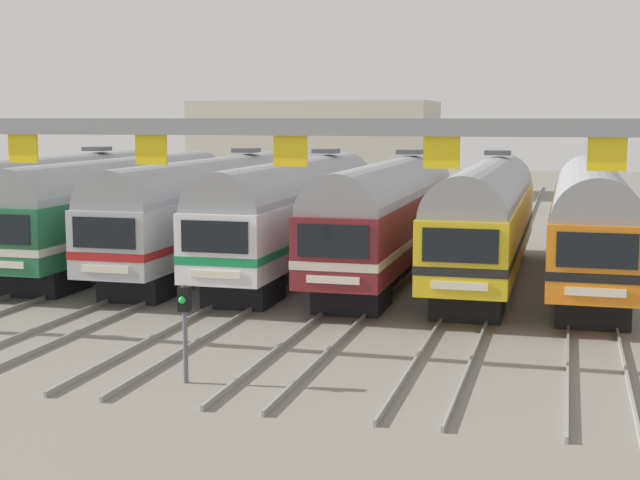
% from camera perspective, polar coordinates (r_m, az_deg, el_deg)
% --- Properties ---
extents(ground_plane, '(160.00, 160.00, 0.00)m').
position_cam_1_polar(ground_plane, '(38.58, -1.54, -2.11)').
color(ground_plane, gray).
extents(track_bed, '(25.05, 70.00, 0.15)m').
position_cam_1_polar(track_bed, '(54.91, 3.55, 0.86)').
color(track_bed, gray).
rests_on(track_bed, ground).
extents(commuter_train_blue, '(2.88, 18.06, 5.05)m').
position_cam_1_polar(commuter_train_blue, '(43.08, -16.74, 2.19)').
color(commuter_train_blue, '#284C9E').
rests_on(commuter_train_blue, ground).
extents(commuter_train_green, '(2.88, 18.06, 4.77)m').
position_cam_1_polar(commuter_train_green, '(41.15, -12.09, 2.10)').
color(commuter_train_green, '#236B42').
rests_on(commuter_train_green, ground).
extents(commuter_train_stainless, '(2.88, 18.06, 5.05)m').
position_cam_1_polar(commuter_train_stainless, '(39.52, -7.02, 2.00)').
color(commuter_train_stainless, '#B2B5BA').
rests_on(commuter_train_stainless, ground).
extents(commuter_train_white, '(2.88, 18.06, 5.05)m').
position_cam_1_polar(commuter_train_white, '(38.22, -1.56, 1.86)').
color(commuter_train_white, white).
rests_on(commuter_train_white, ground).
extents(commuter_train_maroon, '(2.88, 18.06, 5.05)m').
position_cam_1_polar(commuter_train_maroon, '(37.29, 4.23, 1.70)').
color(commuter_train_maroon, maroon).
rests_on(commuter_train_maroon, ground).
extents(commuter_train_yellow, '(2.88, 18.06, 5.05)m').
position_cam_1_polar(commuter_train_yellow, '(36.75, 10.25, 1.52)').
color(commuter_train_yellow, gold).
rests_on(commuter_train_yellow, ground).
extents(commuter_train_orange, '(2.88, 18.06, 4.77)m').
position_cam_1_polar(commuter_train_orange, '(36.63, 16.38, 1.31)').
color(commuter_train_orange, orange).
rests_on(commuter_train_orange, ground).
extents(catenary_gantry, '(28.78, 0.44, 6.97)m').
position_cam_1_polar(catenary_gantry, '(25.42, -10.37, 5.02)').
color(catenary_gantry, gray).
rests_on(catenary_gantry, ground).
extents(yard_signal_mast, '(0.28, 0.35, 2.45)m').
position_cam_1_polar(yard_signal_mast, '(22.82, -8.37, -4.57)').
color(yard_signal_mast, '#59595E').
rests_on(yard_signal_mast, ground).
extents(maintenance_building, '(20.18, 10.00, 7.86)m').
position_cam_1_polar(maintenance_building, '(80.29, -0.25, 5.75)').
color(maintenance_building, beige).
rests_on(maintenance_building, ground).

